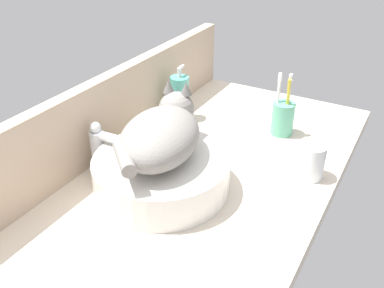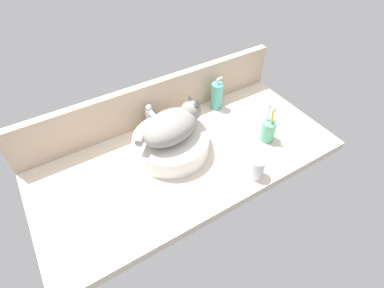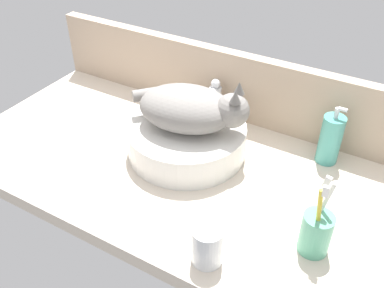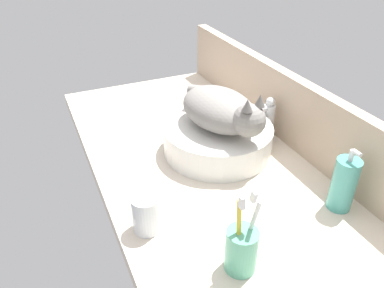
% 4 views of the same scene
% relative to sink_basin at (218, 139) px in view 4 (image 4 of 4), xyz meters
% --- Properties ---
extents(ground_plane, '(1.28, 0.61, 0.04)m').
position_rel_sink_basin_xyz_m(ground_plane, '(0.04, -0.06, -0.06)').
color(ground_plane, beige).
extents(backsplash_panel, '(1.28, 0.04, 0.21)m').
position_rel_sink_basin_xyz_m(backsplash_panel, '(0.04, 0.23, 0.06)').
color(backsplash_panel, tan).
rests_on(backsplash_panel, ground_plane).
extents(sink_basin, '(0.32, 0.32, 0.08)m').
position_rel_sink_basin_xyz_m(sink_basin, '(0.00, 0.00, 0.00)').
color(sink_basin, silver).
rests_on(sink_basin, ground_plane).
extents(cat, '(0.32, 0.22, 0.14)m').
position_rel_sink_basin_xyz_m(cat, '(0.01, 0.00, 0.10)').
color(cat, gray).
rests_on(cat, sink_basin).
extents(faucet, '(0.04, 0.12, 0.14)m').
position_rel_sink_basin_xyz_m(faucet, '(-0.01, 0.17, 0.03)').
color(faucet, silver).
rests_on(faucet, ground_plane).
extents(soap_dispenser, '(0.06, 0.06, 0.17)m').
position_rel_sink_basin_xyz_m(soap_dispenser, '(0.34, 0.15, 0.03)').
color(soap_dispenser, teal).
rests_on(soap_dispenser, ground_plane).
extents(toothbrush_cup, '(0.06, 0.06, 0.19)m').
position_rel_sink_basin_xyz_m(toothbrush_cup, '(0.40, -0.16, 0.01)').
color(toothbrush_cup, '#5BB28E').
rests_on(toothbrush_cup, ground_plane).
extents(water_glass, '(0.06, 0.06, 0.09)m').
position_rel_sink_basin_xyz_m(water_glass, '(0.22, -0.29, -0.00)').
color(water_glass, white).
rests_on(water_glass, ground_plane).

